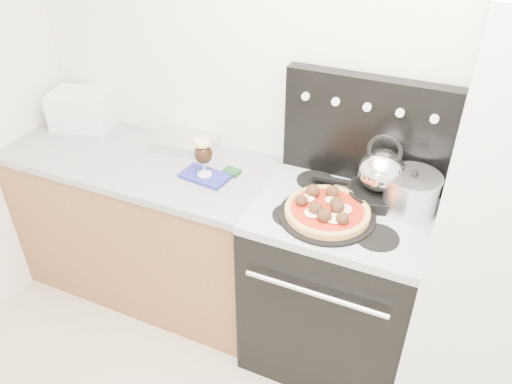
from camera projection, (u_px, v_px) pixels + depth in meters
The scene contains 15 objects.
room_shell at pixel (238, 274), 1.36m from camera, with size 3.52×3.01×2.52m.
base_cabinet at pixel (149, 228), 2.85m from camera, with size 1.45×0.60×0.86m, color brown.
countertop at pixel (139, 160), 2.60m from camera, with size 1.48×0.63×0.04m, color #94949A.
stove_body at pixel (334, 286), 2.45m from camera, with size 0.76×0.65×0.88m, color black.
cooktop at pixel (343, 211), 2.19m from camera, with size 0.76×0.65×0.04m, color #ADADB2.
backguard at pixel (366, 130), 2.25m from camera, with size 0.76×0.08×0.50m, color black.
toaster_oven at pixel (83, 109), 2.83m from camera, with size 0.32×0.24×0.20m, color white.
foil_sheet at pixel (187, 142), 2.65m from camera, with size 0.31×0.23×0.06m, color white.
oven_mitt at pixel (205, 176), 2.41m from camera, with size 0.23×0.13×0.02m, color navy.
beer_glass at pixel (204, 158), 2.35m from camera, with size 0.09×0.09×0.19m, color black, non-canonical shape.
pizza_pan at pixel (327, 215), 2.12m from camera, with size 0.41×0.41×0.01m, color black.
pizza at pixel (327, 209), 2.10m from camera, with size 0.36×0.36×0.05m, color #E7C15C, non-canonical shape.
skillet at pixel (378, 194), 2.23m from camera, with size 0.27×0.27×0.05m, color black.
tea_kettle at pixel (382, 167), 2.15m from camera, with size 0.21×0.21×0.23m, color white, non-canonical shape.
stock_pot at pixel (411, 194), 2.12m from camera, with size 0.23×0.23×0.17m, color silver.
Camera 1 is at (0.46, -0.60, 2.20)m, focal length 35.00 mm.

